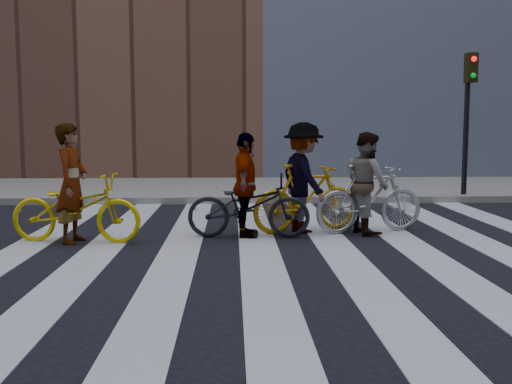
{
  "coord_description": "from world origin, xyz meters",
  "views": [
    {
      "loc": [
        -0.91,
        -8.08,
        1.73
      ],
      "look_at": [
        -0.59,
        0.3,
        0.79
      ],
      "focal_mm": 42.0,
      "sensor_mm": 36.0,
      "label": 1
    }
  ],
  "objects": [
    {
      "name": "sidewalk_far",
      "position": [
        0.0,
        7.5,
        0.07
      ],
      "size": [
        100.0,
        5.0,
        0.15
      ],
      "primitive_type": "cube",
      "color": "gray",
      "rests_on": "ground"
    },
    {
      "name": "bike_yellow_left",
      "position": [
        -3.23,
        0.75,
        0.52
      ],
      "size": [
        2.04,
        0.95,
        1.03
      ],
      "primitive_type": "imported",
      "rotation": [
        0.0,
        0.0,
        1.43
      ],
      "color": "yellow",
      "rests_on": "ground"
    },
    {
      "name": "rider_right",
      "position": [
        0.22,
        1.49,
        0.89
      ],
      "size": [
        1.02,
        1.31,
        1.78
      ],
      "primitive_type": "imported",
      "rotation": [
        0.0,
        0.0,
        1.92
      ],
      "color": "slate",
      "rests_on": "ground"
    },
    {
      "name": "rider_mid",
      "position": [
        1.23,
        1.36,
        0.81
      ],
      "size": [
        0.79,
        0.92,
        1.63
      ],
      "primitive_type": "imported",
      "rotation": [
        0.0,
        0.0,
        1.82
      ],
      "color": "slate",
      "rests_on": "ground"
    },
    {
      "name": "bike_dark_rear",
      "position": [
        -0.67,
        1.05,
        0.49
      ],
      "size": [
        1.92,
        0.78,
        0.99
      ],
      "primitive_type": "imported",
      "rotation": [
        0.0,
        0.0,
        1.5
      ],
      "color": "black",
      "rests_on": "ground"
    },
    {
      "name": "ground",
      "position": [
        0.0,
        0.0,
        0.0
      ],
      "size": [
        100.0,
        100.0,
        0.0
      ],
      "primitive_type": "plane",
      "color": "black",
      "rests_on": "ground"
    },
    {
      "name": "traffic_signal",
      "position": [
        4.4,
        5.32,
        2.28
      ],
      "size": [
        0.22,
        0.42,
        3.33
      ],
      "color": "black",
      "rests_on": "ground"
    },
    {
      "name": "bike_yellow_right",
      "position": [
        0.27,
        1.49,
        0.56
      ],
      "size": [
        1.92,
        1.13,
        1.11
      ],
      "primitive_type": "imported",
      "rotation": [
        0.0,
        0.0,
        1.92
      ],
      "color": "#D99E0C",
      "rests_on": "ground"
    },
    {
      "name": "zebra_crosswalk",
      "position": [
        0.0,
        0.0,
        0.01
      ],
      "size": [
        8.25,
        10.0,
        0.01
      ],
      "color": "silver",
      "rests_on": "ground"
    },
    {
      "name": "bike_silver_mid",
      "position": [
        1.28,
        1.36,
        0.56
      ],
      "size": [
        1.92,
        0.96,
        1.11
      ],
      "primitive_type": "imported",
      "rotation": [
        0.0,
        0.0,
        1.82
      ],
      "color": "#ACB0B6",
      "rests_on": "ground"
    },
    {
      "name": "rider_left",
      "position": [
        -3.28,
        0.75,
        0.88
      ],
      "size": [
        0.51,
        0.69,
        1.76
      ],
      "primitive_type": "imported",
      "rotation": [
        0.0,
        0.0,
        1.43
      ],
      "color": "slate",
      "rests_on": "ground"
    },
    {
      "name": "rider_rear",
      "position": [
        -0.72,
        1.05,
        0.81
      ],
      "size": [
        0.46,
        0.98,
        1.62
      ],
      "primitive_type": "imported",
      "rotation": [
        0.0,
        0.0,
        1.5
      ],
      "color": "slate",
      "rests_on": "ground"
    }
  ]
}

